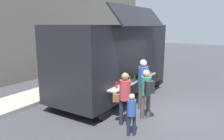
{
  "coord_description": "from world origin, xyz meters",
  "views": [
    {
      "loc": [
        -7.28,
        -2.16,
        2.99
      ],
      "look_at": [
        -0.26,
        2.16,
        1.3
      ],
      "focal_mm": 35.14,
      "sensor_mm": 36.0,
      "label": 1
    }
  ],
  "objects": [
    {
      "name": "customer_rear_waiting",
      "position": [
        -1.75,
        0.8,
        0.96
      ],
      "size": [
        0.39,
        0.52,
        1.62
      ],
      "rotation": [
        0.0,
        0.0,
        0.48
      ],
      "color": "#1F2536",
      "rests_on": "ground"
    },
    {
      "name": "customer_mid_with_backpack",
      "position": [
        -1.01,
        0.42,
        0.99
      ],
      "size": [
        0.49,
        0.51,
        1.61
      ],
      "rotation": [
        0.0,
        0.0,
        0.84
      ],
      "color": "#504444",
      "rests_on": "ground"
    },
    {
      "name": "customer_front_ordering",
      "position": [
        -0.2,
        0.9,
        1.07
      ],
      "size": [
        0.37,
        0.37,
        1.8
      ],
      "rotation": [
        0.0,
        0.0,
        1.27
      ],
      "color": "#4F4943",
      "rests_on": "ground"
    },
    {
      "name": "child_near_queue",
      "position": [
        -2.25,
        0.31,
        0.72
      ],
      "size": [
        0.24,
        0.24,
        1.2
      ],
      "rotation": [
        0.0,
        0.0,
        0.68
      ],
      "color": "#20233A",
      "rests_on": "ground"
    },
    {
      "name": "food_truck_main",
      "position": [
        0.55,
        2.54,
        1.63
      ],
      "size": [
        6.05,
        2.97,
        3.66
      ],
      "rotation": [
        0.0,
        0.0,
        -0.02
      ],
      "color": "black",
      "rests_on": "ground"
    },
    {
      "name": "trash_bin",
      "position": [
        4.92,
        4.86,
        0.5
      ],
      "size": [
        0.6,
        0.6,
        0.99
      ],
      "primitive_type": "cylinder",
      "color": "#2C6137",
      "rests_on": "ground"
    },
    {
      "name": "ground_plane",
      "position": [
        0.0,
        0.0,
        0.0
      ],
      "size": [
        60.0,
        60.0,
        0.0
      ],
      "primitive_type": "plane",
      "color": "#38383D"
    }
  ]
}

